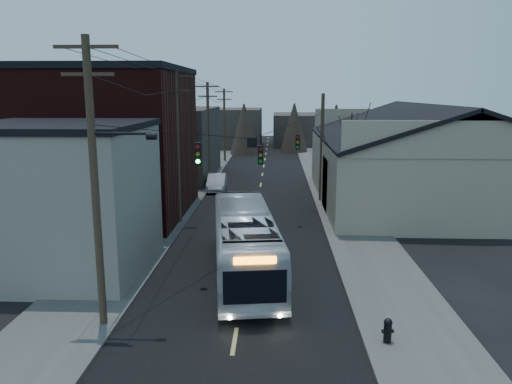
% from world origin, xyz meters
% --- Properties ---
extents(ground, '(160.00, 160.00, 0.00)m').
position_xyz_m(ground, '(0.00, 0.00, 0.00)').
color(ground, black).
rests_on(ground, ground).
extents(road_surface, '(9.00, 110.00, 0.02)m').
position_xyz_m(road_surface, '(0.00, 30.00, 0.01)').
color(road_surface, black).
rests_on(road_surface, ground).
extents(sidewalk_left, '(4.00, 110.00, 0.12)m').
position_xyz_m(sidewalk_left, '(-6.50, 30.00, 0.06)').
color(sidewalk_left, '#474744').
rests_on(sidewalk_left, ground).
extents(sidewalk_right, '(4.00, 110.00, 0.12)m').
position_xyz_m(sidewalk_right, '(6.50, 30.00, 0.06)').
color(sidewalk_right, '#474744').
rests_on(sidewalk_right, ground).
extents(building_clapboard, '(8.00, 8.00, 7.00)m').
position_xyz_m(building_clapboard, '(-9.00, 9.00, 3.50)').
color(building_clapboard, gray).
rests_on(building_clapboard, ground).
extents(building_brick, '(10.00, 12.00, 10.00)m').
position_xyz_m(building_brick, '(-10.00, 20.00, 5.00)').
color(building_brick, black).
rests_on(building_brick, ground).
extents(building_left_far, '(9.00, 14.00, 7.00)m').
position_xyz_m(building_left_far, '(-9.50, 36.00, 3.50)').
color(building_left_far, '#322D28').
rests_on(building_left_far, ground).
extents(warehouse, '(16.16, 20.60, 7.73)m').
position_xyz_m(warehouse, '(13.00, 25.00, 2.70)').
color(warehouse, gray).
rests_on(warehouse, ground).
extents(building_far_left, '(10.00, 12.00, 6.00)m').
position_xyz_m(building_far_left, '(-6.00, 65.00, 3.00)').
color(building_far_left, '#322D28').
rests_on(building_far_left, ground).
extents(building_far_right, '(12.00, 14.00, 5.00)m').
position_xyz_m(building_far_right, '(7.00, 70.00, 2.50)').
color(building_far_right, '#322D28').
rests_on(building_far_right, ground).
extents(bare_tree, '(0.40, 0.40, 7.20)m').
position_xyz_m(bare_tree, '(6.50, 20.00, 3.60)').
color(bare_tree, black).
rests_on(bare_tree, ground).
extents(utility_lines, '(11.24, 45.28, 10.50)m').
position_xyz_m(utility_lines, '(-3.11, 24.14, 4.95)').
color(utility_lines, '#382B1E').
rests_on(utility_lines, ground).
extents(bus, '(4.13, 11.77, 3.21)m').
position_xyz_m(bus, '(-0.04, 8.57, 1.60)').
color(bus, silver).
rests_on(bus, ground).
extents(parked_car, '(1.76, 4.52, 1.47)m').
position_xyz_m(parked_car, '(-3.80, 29.15, 0.73)').
color(parked_car, '#A2A4AA').
rests_on(parked_car, ground).
extents(fire_hydrant, '(0.41, 0.30, 0.87)m').
position_xyz_m(fire_hydrant, '(5.30, 1.95, 0.59)').
color(fire_hydrant, black).
rests_on(fire_hydrant, sidewalk_right).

